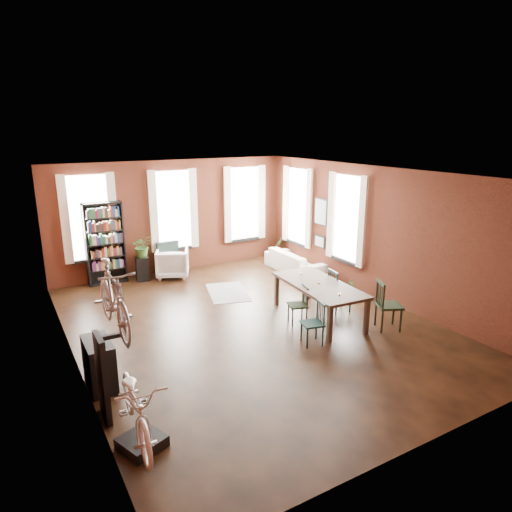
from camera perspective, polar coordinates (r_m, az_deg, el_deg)
room at (r=9.85m, az=-1.30°, el=4.47°), size 9.00×9.04×3.22m
dining_table at (r=10.13m, az=7.79°, el=-5.59°), size 1.24×2.42×0.80m
dining_chair_a at (r=8.95m, az=7.05°, el=-8.36°), size 0.47×0.47×0.85m
dining_chair_b at (r=9.82m, az=5.23°, el=-6.10°), size 0.48×0.48×0.83m
dining_chair_c at (r=9.87m, az=16.28°, el=-5.93°), size 0.64×0.64×1.04m
dining_chair_d at (r=10.61m, az=10.41°, el=-4.23°), size 0.51×0.51×0.97m
bookshelf at (r=12.74m, az=-18.37°, el=1.50°), size 1.00×0.32×2.20m
white_armchair at (r=12.99m, az=-10.41°, el=-0.68°), size 1.12×1.09×0.89m
cream_sofa at (r=13.28m, az=4.86°, el=-0.27°), size 0.61×2.08×0.81m
striped_rug at (r=11.71m, az=-3.57°, el=-4.55°), size 1.32×1.71×0.01m
bike_trainer at (r=6.65m, az=-14.08°, el=-21.65°), size 0.66×0.66×0.15m
bike_wall_rack at (r=7.02m, az=-18.65°, el=-14.25°), size 0.16×0.60×1.30m
console_table at (r=7.94m, az=-19.00°, el=-12.66°), size 0.40×0.80×0.80m
plant_stand at (r=12.89m, az=-14.02°, el=-1.55°), size 0.38×0.38×0.66m
plant_by_sofa at (r=14.70m, az=2.80°, el=0.37°), size 0.52×0.79×0.33m
plant_small at (r=11.82m, az=11.78°, el=-4.35°), size 0.29×0.41×0.13m
bicycle_floor at (r=6.14m, az=-15.02°, el=-14.28°), size 0.71×0.99×1.79m
bicycle_hung at (r=6.48m, az=-17.63°, el=-2.37°), size 0.47×1.00×1.66m
plant_on_stand at (r=12.76m, az=-14.02°, el=0.92°), size 0.60×0.65×0.47m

